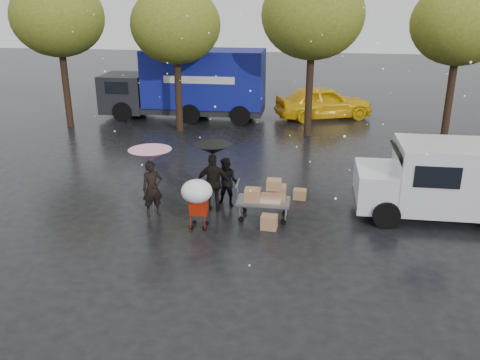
# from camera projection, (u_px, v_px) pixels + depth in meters

# --- Properties ---
(ground) EXTENTS (90.00, 90.00, 0.00)m
(ground) POSITION_uv_depth(u_px,v_px,m) (211.00, 223.00, 14.35)
(ground) COLOR black
(ground) RESTS_ON ground
(person_pink) EXTENTS (0.71, 0.64, 1.64)m
(person_pink) POSITION_uv_depth(u_px,v_px,m) (152.00, 189.00, 14.64)
(person_pink) COLOR black
(person_pink) RESTS_ON ground
(person_middle) EXTENTS (0.86, 0.74, 1.51)m
(person_middle) POSITION_uv_depth(u_px,v_px,m) (227.00, 182.00, 15.29)
(person_middle) COLOR black
(person_middle) RESTS_ON ground
(person_black) EXTENTS (1.07, 0.52, 1.76)m
(person_black) POSITION_uv_depth(u_px,v_px,m) (214.00, 183.00, 14.88)
(person_black) COLOR black
(person_black) RESTS_ON ground
(umbrella_pink) EXTENTS (1.23, 1.23, 2.00)m
(umbrella_pink) POSITION_uv_depth(u_px,v_px,m) (150.00, 155.00, 14.29)
(umbrella_pink) COLOR #4C4C4C
(umbrella_pink) RESTS_ON ground
(umbrella_black) EXTENTS (1.07, 1.07, 2.07)m
(umbrella_black) POSITION_uv_depth(u_px,v_px,m) (213.00, 149.00, 14.52)
(umbrella_black) COLOR #4C4C4C
(umbrella_black) RESTS_ON ground
(vendor_cart) EXTENTS (1.52, 0.80, 1.27)m
(vendor_cart) POSITION_uv_depth(u_px,v_px,m) (266.00, 196.00, 14.38)
(vendor_cart) COLOR slate
(vendor_cart) RESTS_ON ground
(shopping_cart) EXTENTS (0.84, 0.84, 1.46)m
(shopping_cart) POSITION_uv_depth(u_px,v_px,m) (197.00, 194.00, 13.60)
(shopping_cart) COLOR #B01E0A
(shopping_cart) RESTS_ON ground
(white_van) EXTENTS (4.91, 2.18, 2.20)m
(white_van) POSITION_uv_depth(u_px,v_px,m) (451.00, 179.00, 14.36)
(white_van) COLOR silver
(white_van) RESTS_ON ground
(blue_truck) EXTENTS (8.30, 2.60, 3.50)m
(blue_truck) POSITION_uv_depth(u_px,v_px,m) (188.00, 84.00, 25.81)
(blue_truck) COLOR navy
(blue_truck) RESTS_ON ground
(box_ground_near) EXTENTS (0.47, 0.39, 0.39)m
(box_ground_near) POSITION_uv_depth(u_px,v_px,m) (269.00, 222.00, 13.96)
(box_ground_near) COLOR olive
(box_ground_near) RESTS_ON ground
(box_ground_far) EXTENTS (0.43, 0.34, 0.31)m
(box_ground_far) POSITION_uv_depth(u_px,v_px,m) (300.00, 194.00, 16.01)
(box_ground_far) COLOR olive
(box_ground_far) RESTS_ON ground
(yellow_taxi) EXTENTS (5.33, 3.59, 1.68)m
(yellow_taxi) POSITION_uv_depth(u_px,v_px,m) (324.00, 102.00, 26.15)
(yellow_taxi) COLOR yellow
(yellow_taxi) RESTS_ON ground
(tree_row) EXTENTS (21.60, 4.40, 7.12)m
(tree_row) POSITION_uv_depth(u_px,v_px,m) (244.00, 20.00, 21.96)
(tree_row) COLOR black
(tree_row) RESTS_ON ground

